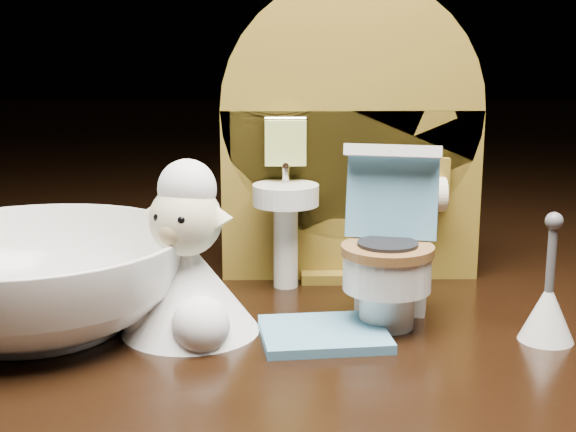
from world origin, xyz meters
name	(u,v)px	position (x,y,z in m)	size (l,w,h in m)	color
backdrop_panel	(349,149)	(0.00, 0.06, 0.07)	(0.13, 0.05, 0.15)	olive
toy_toilet	(390,258)	(0.01, 0.00, 0.03)	(0.04, 0.05, 0.08)	white
bath_mat	(324,334)	(-0.02, -0.02, 0.00)	(0.05, 0.04, 0.00)	#5491B6
toilet_brush	(548,307)	(0.07, -0.03, 0.01)	(0.02, 0.02, 0.05)	white
plush_lamb	(188,273)	(-0.07, -0.02, 0.03)	(0.06, 0.06, 0.08)	white
ceramic_bowl	(34,282)	(-0.14, -0.01, 0.02)	(0.13, 0.13, 0.04)	white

